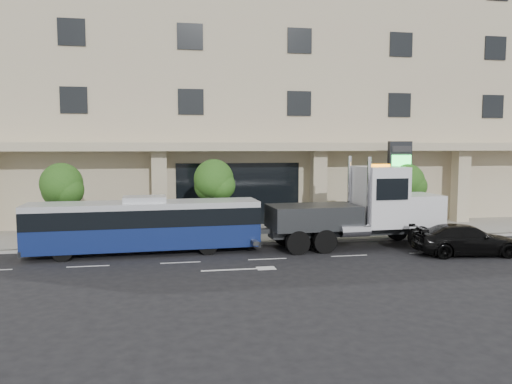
% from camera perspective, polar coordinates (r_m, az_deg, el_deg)
% --- Properties ---
extents(ground, '(120.00, 120.00, 0.00)m').
position_cam_1_polar(ground, '(24.84, 0.62, -6.91)').
color(ground, black).
rests_on(ground, ground).
extents(sidewalk, '(120.00, 6.00, 0.15)m').
position_cam_1_polar(sidewalk, '(29.66, -1.19, -4.76)').
color(sidewalk, gray).
rests_on(sidewalk, ground).
extents(curb, '(120.00, 0.30, 0.15)m').
position_cam_1_polar(curb, '(26.75, -0.18, -5.87)').
color(curb, gray).
rests_on(curb, ground).
extents(convention_center, '(60.00, 17.60, 20.00)m').
position_cam_1_polar(convention_center, '(39.81, -3.60, 12.09)').
color(convention_center, '#BDAA8E').
rests_on(convention_center, ground).
extents(tree_left, '(2.27, 2.20, 4.22)m').
position_cam_1_polar(tree_left, '(28.06, -21.28, 0.56)').
color(tree_left, '#422B19').
rests_on(tree_left, sidewalk).
extents(tree_mid, '(2.28, 2.20, 4.38)m').
position_cam_1_polar(tree_mid, '(27.63, -4.79, 1.14)').
color(tree_mid, '#422B19').
rests_on(tree_mid, sidewalk).
extents(tree_right, '(2.10, 2.00, 4.04)m').
position_cam_1_polar(tree_right, '(30.91, 16.96, 0.95)').
color(tree_right, '#422B19').
rests_on(tree_right, sidewalk).
extents(city_bus, '(11.19, 2.79, 2.81)m').
position_cam_1_polar(city_bus, '(24.96, -12.58, -3.64)').
color(city_bus, black).
rests_on(city_bus, ground).
extents(tow_truck, '(10.38, 3.01, 4.72)m').
position_cam_1_polar(tow_truck, '(26.57, 12.12, -1.99)').
color(tow_truck, '#2D3033').
rests_on(tow_truck, ground).
extents(black_sedan, '(5.31, 2.70, 1.48)m').
position_cam_1_polar(black_sedan, '(26.20, 22.90, -5.05)').
color(black_sedan, black).
rests_on(black_sedan, ground).
extents(signage_pylon, '(1.38, 0.62, 5.38)m').
position_cam_1_polar(signage_pylon, '(30.99, 16.02, 0.71)').
color(signage_pylon, black).
rests_on(signage_pylon, sidewalk).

